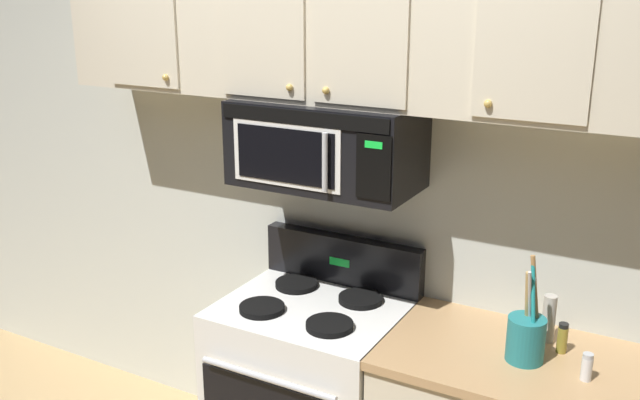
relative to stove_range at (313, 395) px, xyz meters
The scene contains 8 objects.
back_wall 0.95m from the stove_range, 90.00° to the left, with size 5.20×0.10×2.70m, color silver.
stove_range is the anchor object (origin of this frame).
over_range_microwave 1.11m from the stove_range, 90.14° to the left, with size 0.76×0.43×0.35m.
upper_cabinets 1.56m from the stove_range, 90.00° to the left, with size 2.50×0.36×0.55m.
utensil_crock_teal 1.04m from the stove_range, ahead, with size 0.14×0.14×0.40m.
salt_shaker 1.21m from the stove_range, ahead, with size 0.04×0.04×0.10m.
pepper_mill 1.08m from the stove_range, 10.19° to the left, with size 0.05×0.05×0.19m, color #B7B2A8.
spice_jar 1.12m from the stove_range, ahead, with size 0.04×0.04×0.12m.
Camera 1 is at (1.36, -1.96, 2.21)m, focal length 39.95 mm.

